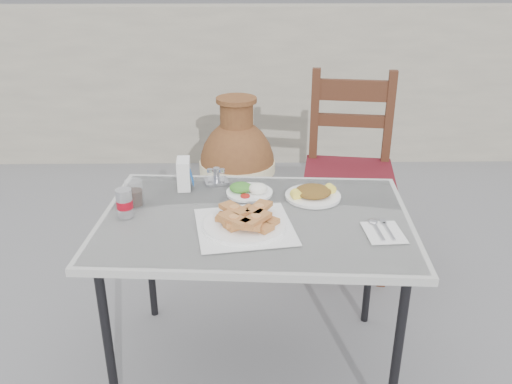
{
  "coord_description": "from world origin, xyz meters",
  "views": [
    {
      "loc": [
        -0.04,
        -1.71,
        1.58
      ],
      "look_at": [
        -0.01,
        0.11,
        0.76
      ],
      "focal_mm": 38.0,
      "sensor_mm": 36.0,
      "label": 1
    }
  ],
  "objects_px": {
    "cafe_table": "(255,227)",
    "soda_can": "(125,203)",
    "terracotta_urn": "(237,167)",
    "pide_plate": "(245,219)",
    "salad_chopped_plate": "(313,193)",
    "cola_glass": "(134,194)",
    "condiment_caddy": "(216,178)",
    "chair": "(349,170)",
    "salad_rice_plate": "(249,190)",
    "napkin_holder": "(184,174)"
  },
  "relations": [
    {
      "from": "condiment_caddy",
      "to": "salad_chopped_plate",
      "type": "bearing_deg",
      "value": -20.91
    },
    {
      "from": "salad_rice_plate",
      "to": "salad_chopped_plate",
      "type": "bearing_deg",
      "value": -8.95
    },
    {
      "from": "salad_rice_plate",
      "to": "salad_chopped_plate",
      "type": "height_order",
      "value": "same"
    },
    {
      "from": "napkin_holder",
      "to": "condiment_caddy",
      "type": "bearing_deg",
      "value": 15.11
    },
    {
      "from": "soda_can",
      "to": "napkin_holder",
      "type": "relative_size",
      "value": 0.87
    },
    {
      "from": "salad_rice_plate",
      "to": "salad_chopped_plate",
      "type": "relative_size",
      "value": 0.85
    },
    {
      "from": "salad_rice_plate",
      "to": "chair",
      "type": "relative_size",
      "value": 0.18
    },
    {
      "from": "cafe_table",
      "to": "salad_chopped_plate",
      "type": "height_order",
      "value": "salad_chopped_plate"
    },
    {
      "from": "condiment_caddy",
      "to": "chair",
      "type": "height_order",
      "value": "chair"
    },
    {
      "from": "condiment_caddy",
      "to": "chair",
      "type": "bearing_deg",
      "value": 38.93
    },
    {
      "from": "salad_chopped_plate",
      "to": "soda_can",
      "type": "bearing_deg",
      "value": -167.74
    },
    {
      "from": "pide_plate",
      "to": "soda_can",
      "type": "bearing_deg",
      "value": 168.31
    },
    {
      "from": "cafe_table",
      "to": "salad_rice_plate",
      "type": "bearing_deg",
      "value": 96.7
    },
    {
      "from": "napkin_holder",
      "to": "terracotta_urn",
      "type": "bearing_deg",
      "value": 75.2
    },
    {
      "from": "cafe_table",
      "to": "soda_can",
      "type": "relative_size",
      "value": 11.06
    },
    {
      "from": "cola_glass",
      "to": "terracotta_urn",
      "type": "bearing_deg",
      "value": 72.83
    },
    {
      "from": "pide_plate",
      "to": "soda_can",
      "type": "xyz_separation_m",
      "value": [
        -0.43,
        0.09,
        0.02
      ]
    },
    {
      "from": "chair",
      "to": "salad_chopped_plate",
      "type": "bearing_deg",
      "value": -102.92
    },
    {
      "from": "terracotta_urn",
      "to": "napkin_holder",
      "type": "bearing_deg",
      "value": -100.72
    },
    {
      "from": "salad_chopped_plate",
      "to": "chair",
      "type": "relative_size",
      "value": 0.21
    },
    {
      "from": "pide_plate",
      "to": "cola_glass",
      "type": "height_order",
      "value": "cola_glass"
    },
    {
      "from": "pide_plate",
      "to": "terracotta_urn",
      "type": "xyz_separation_m",
      "value": [
        -0.05,
        1.37,
        -0.35
      ]
    },
    {
      "from": "napkin_holder",
      "to": "terracotta_urn",
      "type": "distance_m",
      "value": 1.11
    },
    {
      "from": "cafe_table",
      "to": "salad_chopped_plate",
      "type": "distance_m",
      "value": 0.28
    },
    {
      "from": "salad_chopped_plate",
      "to": "cola_glass",
      "type": "relative_size",
      "value": 2.22
    },
    {
      "from": "condiment_caddy",
      "to": "chair",
      "type": "xyz_separation_m",
      "value": [
        0.66,
        0.53,
        -0.18
      ]
    },
    {
      "from": "salad_chopped_plate",
      "to": "soda_can",
      "type": "relative_size",
      "value": 2.05
    },
    {
      "from": "cafe_table",
      "to": "pide_plate",
      "type": "relative_size",
      "value": 3.11
    },
    {
      "from": "condiment_caddy",
      "to": "salad_rice_plate",
      "type": "bearing_deg",
      "value": -38.63
    },
    {
      "from": "cafe_table",
      "to": "salad_chopped_plate",
      "type": "xyz_separation_m",
      "value": [
        0.23,
        0.16,
        0.07
      ]
    },
    {
      "from": "pide_plate",
      "to": "napkin_holder",
      "type": "bearing_deg",
      "value": 125.55
    },
    {
      "from": "soda_can",
      "to": "chair",
      "type": "distance_m",
      "value": 1.3
    },
    {
      "from": "salad_rice_plate",
      "to": "chair",
      "type": "xyz_separation_m",
      "value": [
        0.52,
        0.64,
        -0.18
      ]
    },
    {
      "from": "pide_plate",
      "to": "cafe_table",
      "type": "bearing_deg",
      "value": 65.77
    },
    {
      "from": "salad_chopped_plate",
      "to": "cola_glass",
      "type": "height_order",
      "value": "cola_glass"
    },
    {
      "from": "cafe_table",
      "to": "napkin_holder",
      "type": "relative_size",
      "value": 9.68
    },
    {
      "from": "napkin_holder",
      "to": "chair",
      "type": "height_order",
      "value": "chair"
    },
    {
      "from": "cafe_table",
      "to": "pide_plate",
      "type": "xyz_separation_m",
      "value": [
        -0.04,
        -0.09,
        0.08
      ]
    },
    {
      "from": "salad_chopped_plate",
      "to": "napkin_holder",
      "type": "bearing_deg",
      "value": 168.65
    },
    {
      "from": "soda_can",
      "to": "napkin_holder",
      "type": "height_order",
      "value": "napkin_holder"
    },
    {
      "from": "pide_plate",
      "to": "salad_chopped_plate",
      "type": "bearing_deg",
      "value": 42.2
    },
    {
      "from": "soda_can",
      "to": "chair",
      "type": "height_order",
      "value": "chair"
    },
    {
      "from": "salad_rice_plate",
      "to": "chair",
      "type": "height_order",
      "value": "chair"
    },
    {
      "from": "condiment_caddy",
      "to": "terracotta_urn",
      "type": "height_order",
      "value": "terracotta_urn"
    },
    {
      "from": "cafe_table",
      "to": "terracotta_urn",
      "type": "relative_size",
      "value": 1.47
    },
    {
      "from": "napkin_holder",
      "to": "terracotta_urn",
      "type": "xyz_separation_m",
      "value": [
        0.19,
        1.03,
        -0.38
      ]
    },
    {
      "from": "pide_plate",
      "to": "salad_rice_plate",
      "type": "relative_size",
      "value": 2.04
    },
    {
      "from": "pide_plate",
      "to": "soda_can",
      "type": "distance_m",
      "value": 0.44
    },
    {
      "from": "pide_plate",
      "to": "salad_chopped_plate",
      "type": "height_order",
      "value": "pide_plate"
    },
    {
      "from": "soda_can",
      "to": "terracotta_urn",
      "type": "distance_m",
      "value": 1.39
    }
  ]
}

